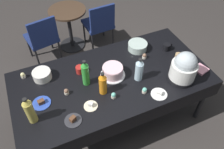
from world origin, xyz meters
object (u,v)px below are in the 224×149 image
slow_cooker (184,68)px  coffee_mug_red (80,70)px  soda_bottle_ginger_ale (30,111)px  maroon_chair_right (99,23)px  coffee_mug_black (167,47)px  potluck_table (112,81)px  soda_bottle_water (139,70)px  soda_bottle_orange_juice (103,84)px  ceramic_snack_bowl (42,75)px  maroon_chair_left (42,37)px  dessert_plate_cream (91,106)px  dessert_plate_cobalt (41,103)px  frosted_layer_cake (113,71)px  cupcake_mint (144,90)px  coffee_mug_tan (178,57)px  round_cafe_table (69,22)px  cupcake_rose (114,95)px  dessert_plate_charcoal (73,120)px  cupcake_lemon (23,75)px  soda_bottle_lime_soda (85,73)px  cupcake_berry (144,56)px  dessert_plate_white (159,94)px  glass_salad_bowl (138,46)px  cupcake_cocoa (66,92)px

slow_cooker → coffee_mug_red: slow_cooker is taller
soda_bottle_ginger_ale → maroon_chair_right: soda_bottle_ginger_ale is taller
slow_cooker → coffee_mug_black: (0.13, 0.49, -0.13)m
potluck_table → soda_bottle_water: soda_bottle_water is taller
soda_bottle_ginger_ale → soda_bottle_orange_juice: 0.74m
ceramic_snack_bowl → maroon_chair_left: size_ratio=0.24×
coffee_mug_red → maroon_chair_left: 1.26m
dessert_plate_cream → dessert_plate_cobalt: dessert_plate_cream is taller
potluck_table → frosted_layer_cake: frosted_layer_cake is taller
cupcake_mint → coffee_mug_black: (0.60, 0.50, 0.01)m
soda_bottle_ginger_ale → coffee_mug_tan: size_ratio=2.72×
round_cafe_table → cupcake_rose: bearing=-91.5°
dessert_plate_charcoal → cupcake_lemon: bearing=114.0°
potluck_table → soda_bottle_lime_soda: soda_bottle_lime_soda is taller
dessert_plate_cream → cupcake_berry: size_ratio=2.09×
dessert_plate_white → cupcake_lemon: size_ratio=2.55×
dessert_plate_cream → soda_bottle_ginger_ale: soda_bottle_ginger_ale is taller
dessert_plate_white → dessert_plate_charcoal: (-0.91, 0.06, 0.00)m
cupcake_berry → coffee_mug_red: size_ratio=0.53×
slow_cooker → ceramic_snack_bowl: slow_cooker is taller
cupcake_rose → soda_bottle_orange_juice: (-0.07, 0.11, 0.10)m
cupcake_rose → coffee_mug_tan: (0.94, 0.21, 0.01)m
cupcake_rose → soda_bottle_lime_soda: (-0.19, 0.30, 0.12)m
cupcake_rose → coffee_mug_red: 0.52m
glass_salad_bowl → maroon_chair_left: (-1.03, 1.11, -0.31)m
dessert_plate_white → cupcake_mint: size_ratio=2.55×
slow_cooker → dessert_plate_cream: slow_cooker is taller
dessert_plate_cobalt → maroon_chair_left: bearing=80.0°
cupcake_rose → cupcake_mint: bearing=-12.2°
cupcake_lemon → maroon_chair_right: 1.68m
potluck_table → soda_bottle_lime_soda: (-0.29, 0.04, 0.21)m
ceramic_snack_bowl → cupcake_berry: (1.20, -0.17, -0.02)m
coffee_mug_tan → maroon_chair_right: (-0.44, 1.48, -0.30)m
glass_salad_bowl → dessert_plate_cobalt: size_ratio=1.28×
cupcake_mint → soda_bottle_water: (0.04, 0.20, 0.10)m
frosted_layer_cake → maroon_chair_right: size_ratio=0.33×
dessert_plate_cobalt → soda_bottle_water: 1.07m
coffee_mug_red → round_cafe_table: bearing=80.2°
dessert_plate_cream → soda_bottle_orange_juice: 0.25m
cupcake_mint → maroon_chair_left: 1.94m
cupcake_lemon → maroon_chair_right: maroon_chair_right is taller
soda_bottle_water → dessert_plate_charcoal: bearing=-164.3°
frosted_layer_cake → cupcake_cocoa: size_ratio=4.14×
dessert_plate_cobalt → soda_bottle_orange_juice: size_ratio=0.66×
dessert_plate_cream → soda_bottle_lime_soda: size_ratio=0.43×
potluck_table → cupcake_cocoa: 0.53m
soda_bottle_orange_juice → cupcake_lemon: bearing=143.0°
ceramic_snack_bowl → coffee_mug_black: 1.54m
dessert_plate_white → coffee_mug_black: size_ratio=1.33×
soda_bottle_water → maroon_chair_right: size_ratio=0.34×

